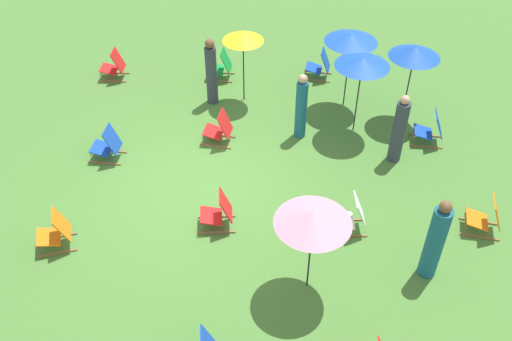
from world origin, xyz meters
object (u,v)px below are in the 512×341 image
(deckchair_2, at_px, (320,65))
(deckchair_4, at_px, (219,212))
(deckchair_0, at_px, (107,145))
(person_2, at_px, (301,107))
(deckchair_10, at_px, (219,129))
(deckchair_11, at_px, (56,232))
(person_3, at_px, (399,130))
(deckchair_7, at_px, (431,129))
(umbrella_2, at_px, (351,38))
(deckchair_1, at_px, (351,216))
(person_1, at_px, (435,241))
(umbrella_0, at_px, (243,36))
(umbrella_4, at_px, (363,62))
(deckchair_3, at_px, (114,66))
(person_0, at_px, (211,73))
(deckchair_9, at_px, (221,66))
(umbrella_3, at_px, (415,51))
(umbrella_1, at_px, (313,218))

(deckchair_2, relative_size, deckchair_4, 1.02)
(deckchair_0, height_order, person_2, person_2)
(deckchair_10, distance_m, deckchair_11, 4.41)
(person_3, bearing_deg, deckchair_0, -2.50)
(deckchair_7, relative_size, umbrella_2, 0.41)
(deckchair_1, bearing_deg, person_1, 48.66)
(deckchair_0, height_order, deckchair_11, same)
(deckchair_1, height_order, umbrella_0, umbrella_0)
(deckchair_2, xyz_separation_m, person_3, (3.54, 1.37, 0.44))
(person_2, bearing_deg, umbrella_4, -34.90)
(deckchair_10, bearing_deg, deckchair_0, -64.10)
(deckchair_3, distance_m, deckchair_10, 4.14)
(deckchair_2, distance_m, umbrella_0, 2.73)
(deckchair_4, distance_m, person_3, 4.44)
(deckchair_7, xyz_separation_m, person_0, (-1.77, -5.18, 0.50))
(umbrella_4, bearing_deg, deckchair_3, -111.75)
(deckchair_11, distance_m, person_2, 6.02)
(deckchair_9, distance_m, deckchair_11, 6.75)
(umbrella_3, bearing_deg, umbrella_2, -113.20)
(deckchair_10, bearing_deg, umbrella_0, 175.48)
(deckchair_2, bearing_deg, deckchair_0, -43.61)
(deckchair_2, height_order, person_0, person_0)
(deckchair_4, bearing_deg, umbrella_0, 171.72)
(deckchair_1, xyz_separation_m, deckchair_11, (0.35, -5.70, 0.00))
(deckchair_3, height_order, umbrella_4, umbrella_4)
(deckchair_10, bearing_deg, umbrella_3, 114.40)
(deckchair_3, xyz_separation_m, person_2, (2.68, 4.88, 0.44))
(deckchair_2, height_order, umbrella_3, umbrella_3)
(umbrella_0, xyz_separation_m, umbrella_3, (0.89, 3.96, 0.05))
(deckchair_4, xyz_separation_m, person_2, (-2.95, 1.83, 0.44))
(person_1, bearing_deg, umbrella_1, -9.86)
(deckchair_9, bearing_deg, person_1, 38.77)
(person_1, bearing_deg, deckchair_3, -61.43)
(deckchair_3, distance_m, umbrella_1, 8.66)
(deckchair_0, relative_size, person_0, 0.46)
(deckchair_10, height_order, umbrella_0, umbrella_0)
(deckchair_11, relative_size, person_3, 0.49)
(deckchair_10, relative_size, person_0, 0.47)
(deckchair_3, distance_m, deckchair_7, 8.45)
(umbrella_2, bearing_deg, deckchair_0, -69.89)
(umbrella_3, bearing_deg, person_0, -99.36)
(deckchair_1, distance_m, deckchair_9, 6.34)
(umbrella_1, bearing_deg, deckchair_1, 145.03)
(deckchair_2, xyz_separation_m, person_0, (1.15, -2.87, 0.50))
(umbrella_2, xyz_separation_m, person_2, (1.28, -1.23, -1.09))
(umbrella_0, distance_m, person_1, 6.77)
(umbrella_2, xyz_separation_m, person_0, (-0.19, -3.38, -1.03))
(deckchair_2, bearing_deg, person_3, 33.99)
(deckchair_9, xyz_separation_m, person_2, (2.64, 1.96, 0.44))
(deckchair_9, bearing_deg, deckchair_1, 34.02)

